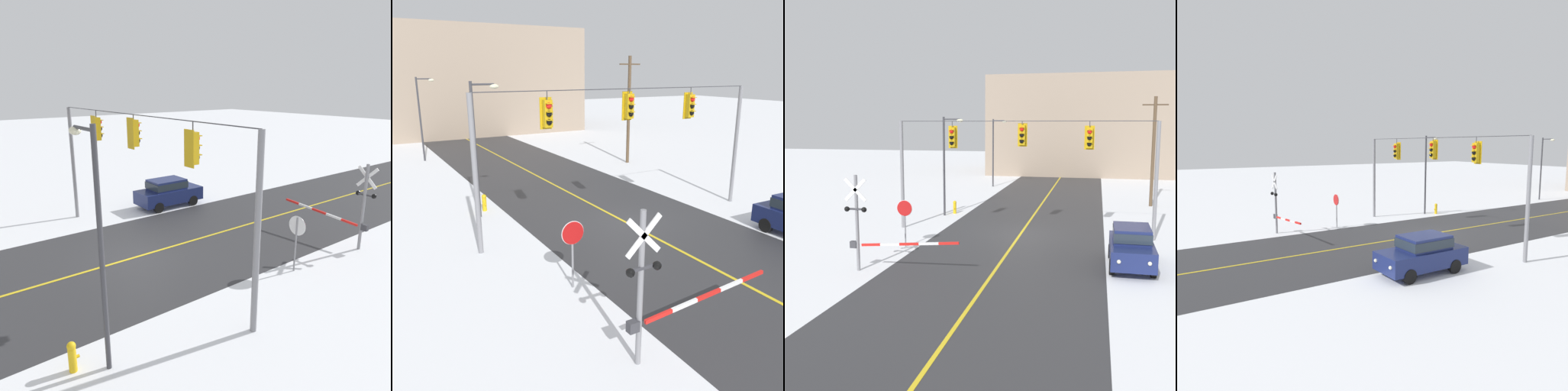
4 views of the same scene
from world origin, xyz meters
TOP-DOWN VIEW (x-y plane):
  - ground_plane at (0.00, 0.00)m, footprint 160.00×160.00m
  - road_asphalt at (0.00, 6.00)m, footprint 9.00×80.00m
  - lane_centre_line at (0.00, 6.00)m, footprint 0.14×72.00m
  - signal_span at (-0.07, -0.01)m, footprint 14.20×0.47m
  - stop_sign at (-5.13, -4.33)m, footprint 0.80×0.09m
  - railroad_crossing at (-5.10, -8.51)m, footprint 4.84×0.31m
  - parked_car_navy at (5.53, -5.33)m, footprint 1.84×4.21m
  - streetlamp_near at (-5.59, 4.28)m, footprint 1.39×0.28m
  - streetlamp_far at (-5.59, 19.97)m, footprint 1.39×0.28m
  - fire_hydrant at (-5.33, 5.09)m, footprint 0.24×0.31m
  - utility_pole at (7.97, 11.34)m, footprint 1.80×0.24m
  - building_distant at (2.80, 36.52)m, footprint 23.15×13.77m

SIDE VIEW (x-z plane):
  - ground_plane at x=0.00m, z-range 0.00..0.00m
  - road_asphalt at x=0.00m, z-range 0.00..0.01m
  - lane_centre_line at x=0.00m, z-range 0.01..0.01m
  - fire_hydrant at x=-5.33m, z-range 0.03..0.91m
  - parked_car_navy at x=5.53m, z-range 0.08..1.82m
  - stop_sign at x=-5.13m, z-range 0.54..2.89m
  - railroad_crossing at x=-5.10m, z-range -0.03..3.97m
  - streetlamp_near at x=-5.59m, z-range 0.67..7.17m
  - streetlamp_far at x=-5.59m, z-range 0.67..7.17m
  - utility_pole at x=7.97m, z-range 0.13..8.14m
  - signal_span at x=-0.07m, z-range 1.17..7.39m
  - building_distant at x=2.80m, z-range 0.00..11.62m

